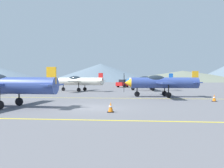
{
  "coord_description": "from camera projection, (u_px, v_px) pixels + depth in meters",
  "views": [
    {
      "loc": [
        2.92,
        -15.58,
        1.95
      ],
      "look_at": [
        -0.0,
        14.0,
        1.2
      ],
      "focal_mm": 38.58,
      "sensor_mm": 36.0,
      "label": 1
    }
  ],
  "objects": [
    {
      "name": "airplane_far",
      "position": [
        79.0,
        81.0,
        35.09
      ],
      "size": [
        7.76,
        8.86,
        2.65
      ],
      "color": "silver",
      "rests_on": "ground_plane"
    },
    {
      "name": "car_sedan",
      "position": [
        126.0,
        83.0,
        50.16
      ],
      "size": [
        4.13,
        4.46,
        1.62
      ],
      "color": "red",
      "rests_on": "ground_plane"
    },
    {
      "name": "airplane_back",
      "position": [
        149.0,
        81.0,
        37.68
      ],
      "size": [
        7.68,
        8.85,
        2.65
      ],
      "color": "silver",
      "rests_on": "ground_plane"
    },
    {
      "name": "hill_centerleft",
      "position": [
        101.0,
        72.0,
        140.45
      ],
      "size": [
        61.43,
        61.43,
        10.28
      ],
      "primitive_type": "cone",
      "color": "slate",
      "rests_on": "ground_plane"
    },
    {
      "name": "apron_line_near",
      "position": [
        73.0,
        120.0,
        11.18
      ],
      "size": [
        80.0,
        0.16,
        0.01
      ],
      "primitive_type": "cube",
      "color": "yellow",
      "rests_on": "ground_plane"
    },
    {
      "name": "apron_line_far",
      "position": [
        105.0,
        98.0,
        23.18
      ],
      "size": [
        80.0,
        0.16,
        0.01
      ],
      "primitive_type": "cube",
      "color": "yellow",
      "rests_on": "ground_plane"
    },
    {
      "name": "hill_centerright",
      "position": [
        183.0,
        76.0,
        143.72
      ],
      "size": [
        83.83,
        83.83,
        6.24
      ],
      "primitive_type": "cone",
      "color": "slate",
      "rests_on": "ground_plane"
    },
    {
      "name": "traffic_cone_front",
      "position": [
        214.0,
        98.0,
        19.89
      ],
      "size": [
        0.36,
        0.36,
        0.59
      ],
      "color": "black",
      "rests_on": "ground_plane"
    },
    {
      "name": "traffic_cone_side",
      "position": [
        111.0,
        107.0,
        13.62
      ],
      "size": [
        0.36,
        0.36,
        0.59
      ],
      "color": "black",
      "rests_on": "ground_plane"
    },
    {
      "name": "airplane_near",
      "position": [
        3.0,
        85.0,
        15.9
      ],
      "size": [
        7.71,
        8.87,
        2.65
      ],
      "color": "#33478C",
      "rests_on": "ground_plane"
    },
    {
      "name": "ground_plane",
      "position": [
        91.0,
        108.0,
        15.84
      ],
      "size": [
        400.0,
        400.0,
        0.0
      ],
      "primitive_type": "plane",
      "color": "slate"
    },
    {
      "name": "airplane_mid",
      "position": [
        162.0,
        82.0,
        24.65
      ],
      "size": [
        7.7,
        8.86,
        2.65
      ],
      "color": "#33478C",
      "rests_on": "ground_plane"
    }
  ]
}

